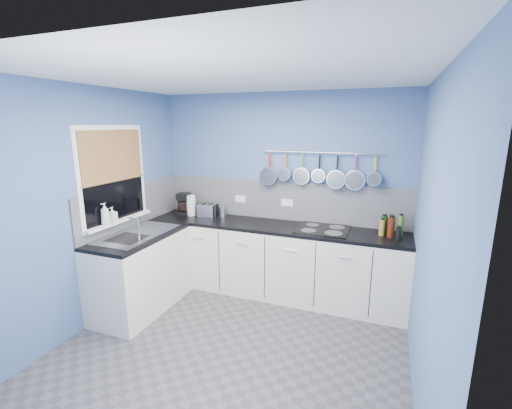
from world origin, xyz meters
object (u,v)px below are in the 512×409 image
Objects in this scene: soap_bottle_b at (112,215)px; paper_towel at (191,205)px; toaster at (207,210)px; hob at (323,229)px; soap_bottle_a at (105,214)px; canister at (223,212)px; coffee_maker at (183,204)px.

soap_bottle_b is 1.13m from paper_towel.
toaster reaches higher than hob.
soap_bottle_a is 1.72× the size of canister.
soap_bottle_b reaches higher than hob.
soap_bottle_b is at bearing -107.91° from paper_towel.
paper_towel is at bearing 72.09° from soap_bottle_b.
soap_bottle_a reaches higher than paper_towel.
soap_bottle_b is 0.63× the size of paper_towel.
soap_bottle_b is at bearing 90.00° from soap_bottle_a.
coffee_maker is 0.57m from canister.
paper_towel reaches higher than hob.
canister is at bearing 11.35° from paper_towel.
toaster is at bearing 62.75° from soap_bottle_b.
coffee_maker is 0.35m from toaster.
coffee_maker is (-0.12, -0.01, 0.01)m from paper_towel.
canister is at bearing 174.78° from hob.
paper_towel is 1.08× the size of toaster.
paper_towel is 0.46× the size of hob.
canister is at bearing 58.31° from soap_bottle_a.
soap_bottle_b is 2.39m from hob.
toaster is at bearing -0.37° from coffee_maker.
hob is (1.92, -0.02, -0.14)m from coffee_maker.
soap_bottle_a reaches higher than canister.
hob is (2.14, 1.14, -0.26)m from soap_bottle_a.
coffee_maker reaches higher than hob.
canister is 0.23× the size of hob.
soap_bottle_b is 0.68× the size of toaster.
coffee_maker is at bearing 176.91° from toaster.
hob is at bearing -1.20° from paper_towel.
soap_bottle_b is at bearing -123.94° from canister.
canister is 1.37m from hob.
hob is (1.80, -0.04, -0.13)m from paper_towel.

